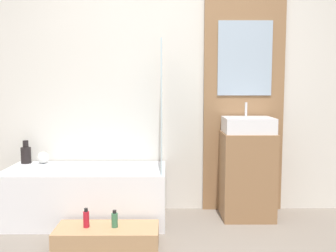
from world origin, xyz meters
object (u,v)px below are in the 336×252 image
at_px(bathtub, 86,194).
at_px(wooden_step_bench, 107,236).
at_px(sink, 248,125).
at_px(bottle_soap_primary, 86,219).
at_px(bottle_soap_secondary, 115,220).
at_px(vase_round_light, 43,158).
at_px(vase_tall_dark, 26,154).

bearing_deg(bathtub, wooden_step_bench, -64.01).
bearing_deg(sink, wooden_step_bench, -151.89).
bearing_deg(bottle_soap_primary, bottle_soap_secondary, 0.00).
distance_m(bathtub, bottle_soap_secondary, 0.66).
bearing_deg(bottle_soap_secondary, vase_round_light, 135.27).
relative_size(wooden_step_bench, vase_round_light, 7.18).
xyz_separation_m(bathtub, bottle_soap_secondary, (0.34, -0.57, -0.04)).
xyz_separation_m(bathtub, sink, (1.54, 0.10, 0.65)).
relative_size(vase_tall_dark, bottle_soap_primary, 1.46).
relative_size(vase_tall_dark, vase_round_light, 1.99).
height_order(wooden_step_bench, vase_tall_dark, vase_tall_dark).
height_order(bathtub, bottle_soap_primary, bathtub).
xyz_separation_m(wooden_step_bench, vase_tall_dark, (-0.92, 0.81, 0.53)).
distance_m(bathtub, bottle_soap_primary, 0.58).
bearing_deg(wooden_step_bench, vase_tall_dark, 138.61).
height_order(bottle_soap_primary, bottle_soap_secondary, bottle_soap_primary).
distance_m(vase_round_light, bottle_soap_secondary, 1.20).
distance_m(vase_tall_dark, bottle_soap_primary, 1.17).
distance_m(sink, vase_round_light, 2.05).
relative_size(bathtub, wooden_step_bench, 1.80).
relative_size(vase_tall_dark, bottle_soap_secondary, 1.64).
distance_m(wooden_step_bench, vase_round_light, 1.21).
xyz_separation_m(bathtub, vase_tall_dark, (-0.65, 0.24, 0.35)).
distance_m(bathtub, sink, 1.67).
xyz_separation_m(sink, bottle_soap_secondary, (-1.20, -0.67, -0.69)).
xyz_separation_m(bottle_soap_primary, bottle_soap_secondary, (0.23, 0.00, -0.01)).
distance_m(wooden_step_bench, bottle_soap_secondary, 0.15).
bearing_deg(sink, bathtub, -176.13).
bearing_deg(bathtub, vase_round_light, 153.53).
bearing_deg(sink, bottle_soap_primary, -154.73).
height_order(wooden_step_bench, sink, sink).
height_order(sink, vase_tall_dark, sink).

